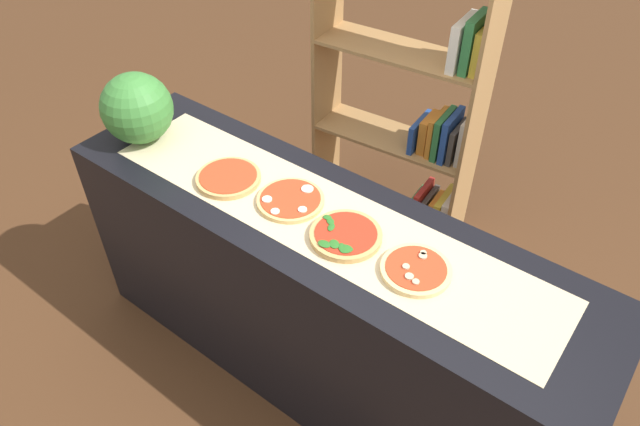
# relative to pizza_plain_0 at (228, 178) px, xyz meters

# --- Properties ---
(ground_plane) EXTENTS (12.00, 12.00, 0.00)m
(ground_plane) POSITION_rel_pizza_plain_0_xyz_m (0.41, 0.04, -0.94)
(ground_plane) COLOR #4C2D19
(counter) EXTENTS (2.17, 0.58, 0.92)m
(counter) POSITION_rel_pizza_plain_0_xyz_m (0.41, 0.04, -0.48)
(counter) COLOR black
(counter) RESTS_ON ground_plane
(parchment_paper) EXTENTS (1.81, 0.38, 0.00)m
(parchment_paper) POSITION_rel_pizza_plain_0_xyz_m (0.41, 0.04, -0.01)
(parchment_paper) COLOR beige
(parchment_paper) RESTS_ON counter
(pizza_plain_0) EXTENTS (0.25, 0.25, 0.02)m
(pizza_plain_0) POSITION_rel_pizza_plain_0_xyz_m (0.00, 0.00, 0.00)
(pizza_plain_0) COLOR tan
(pizza_plain_0) RESTS_ON parchment_paper
(pizza_mozzarella_1) EXTENTS (0.25, 0.25, 0.02)m
(pizza_mozzarella_1) POSITION_rel_pizza_plain_0_xyz_m (0.27, 0.04, -0.00)
(pizza_mozzarella_1) COLOR #DBB26B
(pizza_mozzarella_1) RESTS_ON parchment_paper
(pizza_spinach_2) EXTENTS (0.25, 0.25, 0.03)m
(pizza_spinach_2) POSITION_rel_pizza_plain_0_xyz_m (0.55, 0.01, 0.00)
(pizza_spinach_2) COLOR tan
(pizza_spinach_2) RESTS_ON parchment_paper
(pizza_mushroom_3) EXTENTS (0.23, 0.23, 0.03)m
(pizza_mushroom_3) POSITION_rel_pizza_plain_0_xyz_m (0.82, 0.02, -0.00)
(pizza_mushroom_3) COLOR #E5C17F
(pizza_mushroom_3) RESTS_ON parchment_paper
(watermelon) EXTENTS (0.29, 0.29, 0.29)m
(watermelon) POSITION_rel_pizza_plain_0_xyz_m (-0.49, -0.01, 0.13)
(watermelon) COLOR #387A33
(watermelon) RESTS_ON counter
(bookshelf) EXTENTS (0.90, 0.36, 1.54)m
(bookshelf) POSITION_rel_pizza_plain_0_xyz_m (0.19, 1.18, -0.26)
(bookshelf) COLOR #A87A47
(bookshelf) RESTS_ON ground_plane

